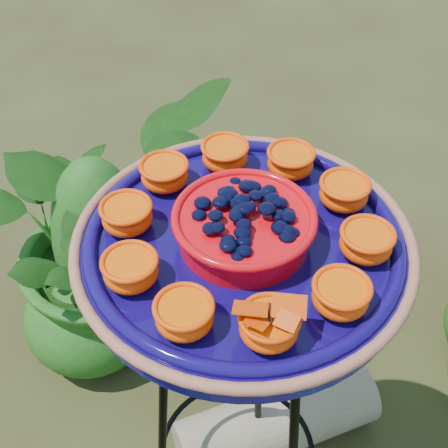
% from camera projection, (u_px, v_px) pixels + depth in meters
% --- Properties ---
extents(tripod_stand, '(0.46, 0.46, 0.97)m').
position_uv_depth(tripod_stand, '(239.00, 392.00, 1.23)').
color(tripod_stand, black).
rests_on(tripod_stand, ground).
extents(feeder_dish, '(0.65, 0.65, 0.12)m').
position_uv_depth(feeder_dish, '(244.00, 241.00, 0.93)').
color(feeder_dish, '#100755').
rests_on(feeder_dish, tripod_stand).
extents(driftwood_log, '(0.58, 0.34, 0.18)m').
position_uv_depth(driftwood_log, '(277.00, 421.00, 1.72)').
color(driftwood_log, gray).
rests_on(driftwood_log, ground).
extents(shrub_back_left, '(0.92, 0.96, 0.83)m').
position_uv_depth(shrub_back_left, '(100.00, 229.00, 1.81)').
color(shrub_back_left, '#1B4F15').
rests_on(shrub_back_left, ground).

